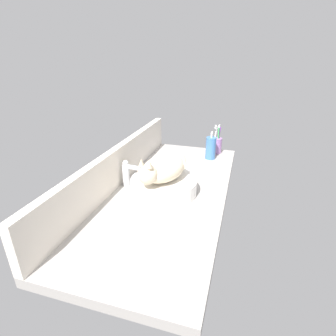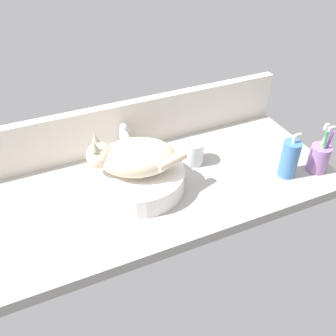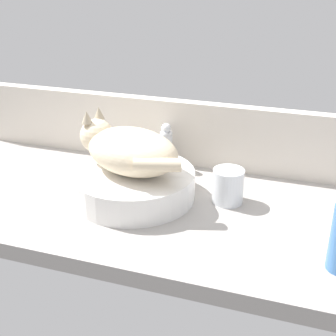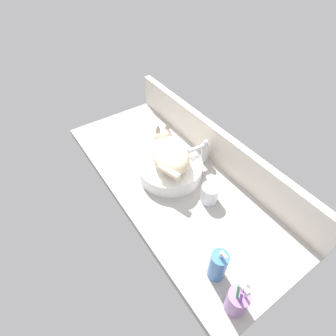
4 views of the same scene
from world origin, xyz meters
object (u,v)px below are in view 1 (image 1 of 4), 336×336
object	(u,v)px
sink_basin	(164,186)
faucet	(128,172)
cat	(162,169)
water_glass	(167,166)
soap_dispenser	(211,148)
toothbrush_cup	(216,145)

from	to	relation	value
sink_basin	faucet	world-z (taller)	faucet
faucet	sink_basin	bearing A→B (deg)	-95.44
cat	water_glass	world-z (taller)	cat
faucet	water_glass	bearing A→B (deg)	-32.57
soap_dispenser	water_glass	world-z (taller)	soap_dispenser
faucet	toothbrush_cup	distance (cm)	70.41
cat	faucet	distance (cm)	19.72
water_glass	toothbrush_cup	bearing A→B (deg)	-29.56
toothbrush_cup	water_glass	size ratio (longest dim) A/B	2.14
faucet	water_glass	xyz separation A→B (cm)	(21.44, -13.70, -3.47)
cat	soap_dispenser	size ratio (longest dim) A/B	1.78
soap_dispenser	water_glass	size ratio (longest dim) A/B	1.96
toothbrush_cup	water_glass	world-z (taller)	toothbrush_cup
cat	water_glass	bearing A→B (deg)	11.35
sink_basin	water_glass	distance (cm)	23.84
cat	water_glass	distance (cm)	26.67
cat	soap_dispenser	world-z (taller)	cat
faucet	toothbrush_cup	bearing A→B (deg)	-30.65
soap_dispenser	faucet	bearing A→B (deg)	145.24
cat	faucet	bearing A→B (deg)	80.45
cat	soap_dispenser	bearing A→B (deg)	-16.31
cat	faucet	world-z (taller)	cat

